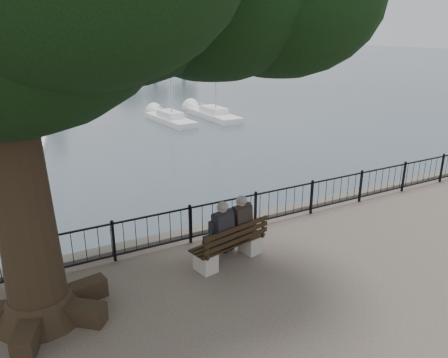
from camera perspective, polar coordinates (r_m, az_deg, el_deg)
harbor at (r=12.64m, az=-1.09°, el=-8.37°), size 260.00×260.00×1.20m
railing at (r=11.78m, az=-0.00°, el=-4.79°), size 22.06×0.06×1.00m
bench at (r=10.55m, az=0.78°, el=-9.00°), size 2.03×0.97×1.03m
person_left at (r=10.30m, az=-0.74°, el=-7.30°), size 0.57×0.87×1.63m
person_right at (r=10.64m, az=1.69°, el=-6.39°), size 0.57×0.87×1.63m
lion_monument at (r=57.47m, az=-21.98°, el=13.83°), size 6.39×6.39×9.33m
sailboat_b at (r=27.72m, az=-23.65°, el=5.00°), size 2.26×5.18×10.85m
sailboat_c at (r=31.28m, az=-7.02°, el=7.84°), size 1.98×5.46×9.55m
sailboat_d at (r=32.62m, az=-1.34°, el=8.47°), size 1.81×5.81×10.64m
sailboat_f at (r=41.07m, az=-22.42°, el=9.29°), size 2.62×6.16×11.73m
sailboat_g at (r=48.43m, az=-14.66°, el=11.36°), size 2.14×4.75×9.39m
far_shore at (r=91.74m, az=-9.40°, el=17.42°), size 30.00×8.60×9.18m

